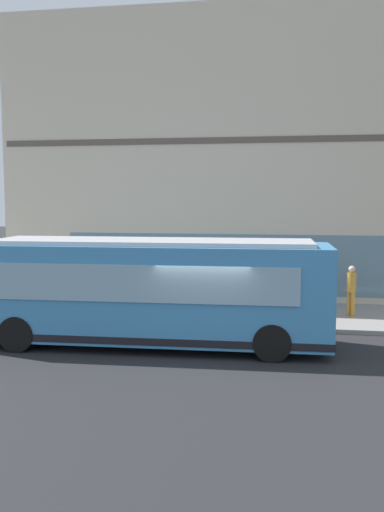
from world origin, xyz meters
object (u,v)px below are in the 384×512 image
city_bus_nearside (152,292)px  pedestrian_near_hydrant (51,280)px  pedestrian_by_light_pole (100,281)px  pedestrian_near_building_entrance (320,281)px  pedestrian_walking_along_curb (351,287)px

city_bus_nearside → pedestrian_near_hydrant: (5.05, 5.27, -0.52)m
pedestrian_by_light_pole → pedestrian_near_building_entrance: bearing=-86.0°
pedestrian_walking_along_curb → pedestrian_near_building_entrance: bearing=39.1°
pedestrian_by_light_pole → pedestrian_near_building_entrance: (0.59, -8.31, 0.10)m
pedestrian_walking_along_curb → pedestrian_by_light_pole: bearing=86.2°
city_bus_nearside → pedestrian_walking_along_curb: size_ratio=5.73×
city_bus_nearside → pedestrian_by_light_pole: (4.94, 3.25, -0.49)m
pedestrian_near_building_entrance → pedestrian_walking_along_curb: size_ratio=0.99×
city_bus_nearside → pedestrian_walking_along_curb: bearing=-54.4°
city_bus_nearside → pedestrian_by_light_pole: size_ratio=6.30×
pedestrian_near_building_entrance → pedestrian_walking_along_curb: bearing=-140.9°
pedestrian_near_hydrant → city_bus_nearside: bearing=-133.8°
pedestrian_walking_along_curb → pedestrian_near_hydrant: size_ratio=1.14×
pedestrian_near_building_entrance → pedestrian_walking_along_curb: 1.55m
pedestrian_by_light_pole → pedestrian_walking_along_curb: size_ratio=0.91×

